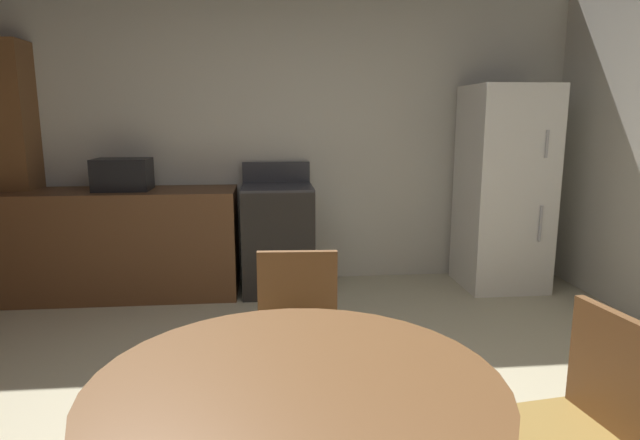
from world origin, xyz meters
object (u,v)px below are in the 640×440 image
object	(u,v)px
oven_range	(278,238)
refrigerator	(504,188)
chair_east	(579,423)
microwave	(123,174)
dining_table	(297,434)
chair_north	(298,334)

from	to	relation	value
oven_range	refrigerator	xyz separation A→B (m)	(1.98, -0.05, 0.41)
oven_range	chair_east	world-z (taller)	oven_range
refrigerator	microwave	xyz separation A→B (m)	(-3.24, 0.05, 0.15)
dining_table	chair_east	bearing A→B (deg)	7.43
oven_range	refrigerator	bearing A→B (deg)	-1.56
refrigerator	chair_north	distance (m)	2.89
refrigerator	dining_table	world-z (taller)	refrigerator
refrigerator	microwave	bearing A→B (deg)	179.11
refrigerator	chair_east	xyz separation A→B (m)	(-1.05, -2.94, -0.38)
refrigerator	chair_north	size ratio (longest dim) A/B	2.02
dining_table	refrigerator	bearing A→B (deg)	57.05
microwave	chair_east	world-z (taller)	microwave
oven_range	dining_table	size ratio (longest dim) A/B	0.93
refrigerator	dining_table	xyz separation A→B (m)	(-1.98, -3.06, -0.28)
dining_table	chair_north	bearing A→B (deg)	86.66
chair_north	oven_range	bearing A→B (deg)	-175.37
oven_range	chair_north	size ratio (longest dim) A/B	1.26
oven_range	dining_table	world-z (taller)	oven_range
oven_range	chair_north	bearing A→B (deg)	-88.71
chair_east	chair_north	world-z (taller)	same
oven_range	dining_table	bearing A→B (deg)	-90.11
chair_north	dining_table	bearing A→B (deg)	0.00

